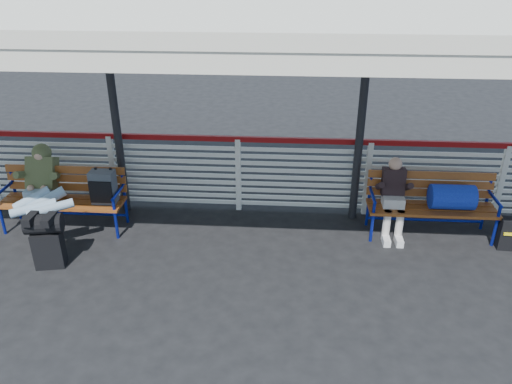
# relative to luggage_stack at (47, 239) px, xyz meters

# --- Properties ---
(ground) EXTENTS (60.00, 60.00, 0.00)m
(ground) POSITION_rel_luggage_stack_xyz_m (2.31, -0.13, -0.42)
(ground) COLOR black
(ground) RESTS_ON ground
(fence) EXTENTS (12.08, 0.08, 1.24)m
(fence) POSITION_rel_luggage_stack_xyz_m (2.31, 1.77, 0.24)
(fence) COLOR silver
(fence) RESTS_ON ground
(canopy) EXTENTS (12.60, 3.60, 3.16)m
(canopy) POSITION_rel_luggage_stack_xyz_m (2.31, 0.74, 2.62)
(canopy) COLOR silver
(canopy) RESTS_ON ground
(luggage_stack) EXTENTS (0.50, 0.34, 0.77)m
(luggage_stack) POSITION_rel_luggage_stack_xyz_m (0.00, 0.00, 0.00)
(luggage_stack) COLOR black
(luggage_stack) RESTS_ON ground
(bench_left) EXTENTS (1.80, 0.56, 0.96)m
(bench_left) POSITION_rel_luggage_stack_xyz_m (0.03, 1.03, 0.19)
(bench_left) COLOR #90561B
(bench_left) RESTS_ON ground
(bench_right) EXTENTS (1.80, 0.56, 0.92)m
(bench_right) POSITION_rel_luggage_stack_xyz_m (5.29, 1.18, 0.18)
(bench_right) COLOR #90561B
(bench_right) RESTS_ON ground
(traveler_man) EXTENTS (0.94, 1.64, 0.77)m
(traveler_man) POSITION_rel_luggage_stack_xyz_m (-0.35, 0.69, 0.27)
(traveler_man) COLOR #93B0C6
(traveler_man) RESTS_ON ground
(companion_person) EXTENTS (0.32, 0.66, 1.15)m
(companion_person) POSITION_rel_luggage_stack_xyz_m (4.61, 1.17, 0.18)
(companion_person) COLOR beige
(companion_person) RESTS_ON ground
(suitcase_side) EXTENTS (0.34, 0.22, 0.46)m
(suitcase_side) POSITION_rel_luggage_stack_xyz_m (6.21, 0.87, -0.19)
(suitcase_side) COLOR black
(suitcase_side) RESTS_ON ground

